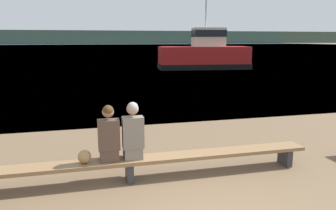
% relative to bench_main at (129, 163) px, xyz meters
% --- Properties ---
extents(water_surface, '(240.00, 240.00, 0.00)m').
position_rel_bench_main_xyz_m(water_surface, '(0.65, 123.87, -0.35)').
color(water_surface, teal).
rests_on(water_surface, ground).
extents(far_shoreline, '(600.00, 12.00, 7.25)m').
position_rel_bench_main_xyz_m(far_shoreline, '(0.65, 188.41, 3.28)').
color(far_shoreline, '#384233').
rests_on(far_shoreline, ground).
extents(bench_main, '(7.10, 0.43, 0.42)m').
position_rel_bench_main_xyz_m(bench_main, '(0.00, 0.00, 0.00)').
color(bench_main, brown).
rests_on(bench_main, ground).
extents(person_left, '(0.38, 0.40, 1.03)m').
position_rel_bench_main_xyz_m(person_left, '(-0.35, 0.01, 0.52)').
color(person_left, '#4C382D').
rests_on(person_left, bench_main).
extents(person_right, '(0.38, 0.40, 1.07)m').
position_rel_bench_main_xyz_m(person_right, '(0.08, 0.01, 0.54)').
color(person_right, '#70665B').
rests_on(person_right, bench_main).
extents(shopping_bag, '(0.23, 0.17, 0.25)m').
position_rel_bench_main_xyz_m(shopping_bag, '(-0.79, -0.03, 0.20)').
color(shopping_bag, '#9E754C').
rests_on(shopping_bag, bench_main).
extents(tugboat_red, '(8.14, 3.57, 6.96)m').
position_rel_bench_main_xyz_m(tugboat_red, '(9.45, 21.60, 0.80)').
color(tugboat_red, '#A81919').
rests_on(tugboat_red, water_surface).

